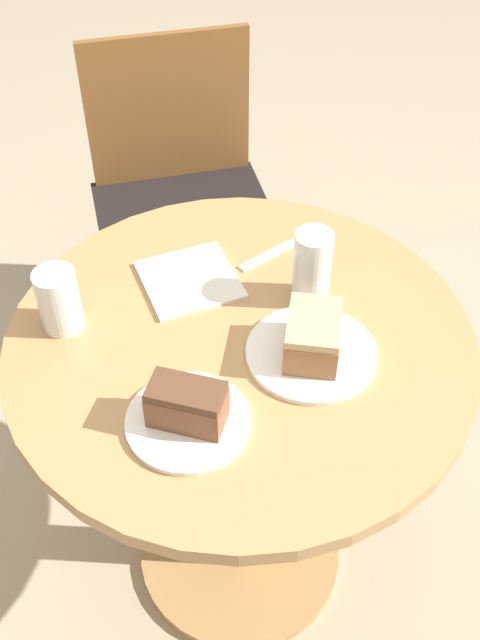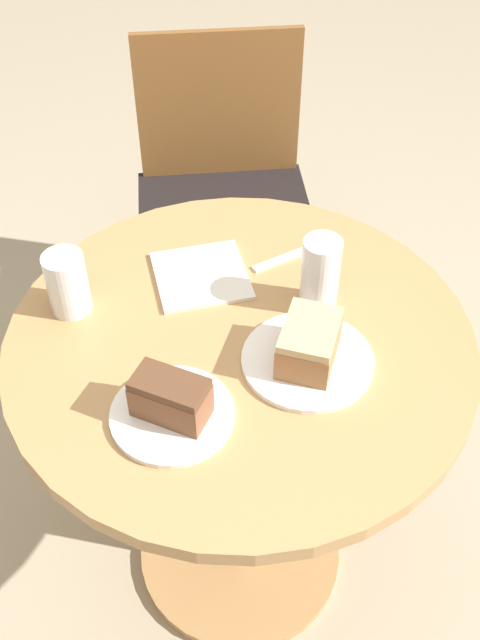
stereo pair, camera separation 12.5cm
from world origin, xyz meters
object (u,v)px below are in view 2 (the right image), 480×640
(chair, at_px, (224,194))
(plate_far, at_px, (308,360))
(glass_water, at_px, (68,286))
(glass_lemonade, at_px, (320,278))
(plate_near, at_px, (172,415))
(cake_slice_far, at_px, (309,343))
(cake_slice_near, at_px, (171,398))

(chair, bearing_deg, plate_far, -85.94)
(plate_far, height_order, glass_water, glass_water)
(chair, height_order, plate_far, chair)
(glass_water, bearing_deg, glass_lemonade, -1.82)
(plate_far, bearing_deg, plate_near, -155.43)
(cake_slice_far, relative_size, glass_lemonade, 1.00)
(plate_far, bearing_deg, cake_slice_near, -155.43)
(chair, xyz_separation_m, glass_water, (-0.29, -0.75, 0.35))
(cake_slice_far, relative_size, glass_water, 1.22)
(glass_lemonade, xyz_separation_m, glass_water, (-0.44, 0.01, -0.01))
(chair, xyz_separation_m, plate_far, (0.11, -0.90, 0.30))
(plate_far, height_order, cake_slice_far, cake_slice_far)
(cake_slice_near, xyz_separation_m, cake_slice_far, (0.22, 0.10, 0.00))
(plate_near, height_order, cake_slice_far, cake_slice_far)
(plate_far, relative_size, glass_lemonade, 1.54)
(chair, xyz_separation_m, cake_slice_far, (0.11, -0.90, 0.34))
(plate_near, distance_m, glass_water, 0.31)
(chair, distance_m, plate_far, 0.95)
(plate_near, distance_m, glass_lemonade, 0.35)
(chair, relative_size, cake_slice_near, 6.59)
(chair, height_order, plate_near, chair)
(cake_slice_near, distance_m, glass_water, 0.31)
(plate_far, distance_m, glass_water, 0.43)
(chair, height_order, cake_slice_far, chair)
(plate_far, distance_m, glass_lemonade, 0.15)
(cake_slice_near, height_order, cake_slice_far, cake_slice_far)
(plate_near, xyz_separation_m, cake_slice_near, (0.00, 0.00, 0.04))
(plate_far, height_order, cake_slice_near, cake_slice_near)
(chair, relative_size, plate_near, 4.45)
(plate_near, relative_size, glass_lemonade, 1.36)
(cake_slice_near, xyz_separation_m, glass_water, (-0.18, 0.25, 0.01))
(plate_near, height_order, plate_far, same)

